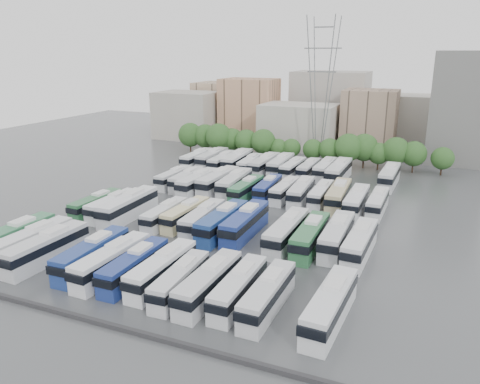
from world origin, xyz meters
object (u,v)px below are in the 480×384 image
at_px(bus_r0_s2, 46,248).
at_px(bus_r3_s0, 197,158).
at_px(bus_r1_s8, 245,223).
at_px(bus_r2_s10, 321,194).
at_px(bus_r1_s7, 222,222).
at_px(bus_r3_s4, 250,164).
at_px(bus_r0_s8, 180,280).
at_px(bus_r0_s10, 239,287).
at_px(bus_r1_s4, 165,214).
at_px(bus_r2_s5, 234,183).
at_px(bus_r3_s9, 325,169).
at_px(bus_r2_s7, 268,188).
at_px(bus_r2_s2, 187,179).
at_px(bus_r0_s0, 14,237).
at_px(bus_r1_s13, 360,243).
at_px(bus_r2_s12, 356,201).
at_px(bus_r2_s8, 285,190).
at_px(bus_r3_s3, 237,161).
at_px(bus_r0_s6, 134,266).
at_px(bus_r1_s5, 186,214).
at_px(bus_r1_s12, 337,235).
at_px(bus_r0_s4, 92,254).
at_px(bus_r3_s8, 309,169).
at_px(bus_r3_s2, 223,161).
at_px(bus_r3_s5, 264,164).
at_px(bus_r0_s1, 32,242).
at_px(electricity_pylon, 321,82).
at_px(bus_r3_s1, 212,158).
at_px(bus_r0_s5, 112,261).
at_px(apartment_tower, 462,108).
at_px(bus_r1_s6, 203,219).
at_px(bus_r1_s1, 113,205).
at_px(bus_r1_s11, 310,236).
at_px(bus_r3_s13, 389,176).
at_px(bus_r0_s7, 162,269).
at_px(bus_r0_s9, 209,283).
at_px(bus_r2_s4, 218,181).
at_px(bus_r3_s6, 281,165).
at_px(bus_r0_s11, 268,295).
at_px(bus_r3_s7, 293,168).
at_px(bus_r2_s3, 198,182).
at_px(bus_r1_s10, 287,231).
at_px(bus_r2_s6, 246,189).

height_order(bus_r0_s2, bus_r3_s0, bus_r0_s2).
relative_size(bus_r1_s8, bus_r2_s10, 1.17).
xyz_separation_m(bus_r1_s7, bus_r3_s4, (-10.16, 36.25, -0.23)).
bearing_deg(bus_r0_s8, bus_r0_s10, 4.35).
xyz_separation_m(bus_r1_s4, bus_r2_s5, (3.29, 19.47, 0.32)).
bearing_deg(bus_r3_s9, bus_r2_s7, -109.38).
height_order(bus_r2_s2, bus_r3_s9, bus_r3_s9).
xyz_separation_m(bus_r0_s0, bus_r1_s13, (43.03, 16.20, -0.05)).
xyz_separation_m(bus_r1_s4, bus_r1_s13, (29.76, -0.28, 0.23)).
xyz_separation_m(bus_r2_s12, bus_r3_s9, (-9.92, 19.96, -0.02)).
height_order(bus_r2_s8, bus_r3_s3, bus_r3_s3).
relative_size(bus_r0_s6, bus_r1_s5, 1.04).
bearing_deg(bus_r1_s4, bus_r1_s12, 1.62).
xyz_separation_m(bus_r0_s10, bus_r3_s9, (-3.40, 54.80, 0.09)).
xyz_separation_m(bus_r0_s2, bus_r0_s8, (19.71, -0.50, -0.27)).
xyz_separation_m(bus_r0_s4, bus_r1_s5, (3.07, 17.99, -0.19)).
bearing_deg(bus_r3_s8, bus_r3_s2, -174.56).
height_order(bus_r1_s8, bus_r2_s12, bus_r1_s8).
relative_size(bus_r3_s0, bus_r3_s8, 1.08).
height_order(bus_r1_s4, bus_r3_s5, bus_r3_s5).
relative_size(bus_r0_s1, bus_r3_s4, 1.09).
bearing_deg(bus_r1_s5, electricity_pylon, 85.10).
height_order(bus_r1_s8, bus_r3_s1, bus_r1_s8).
bearing_deg(bus_r2_s2, bus_r1_s5, -63.01).
distance_m(bus_r0_s5, bus_r2_s7, 37.58).
distance_m(apartment_tower, bus_r1_s6, 74.37).
distance_m(bus_r1_s1, bus_r2_s8, 30.29).
height_order(bus_r1_s11, bus_r2_s8, bus_r1_s11).
relative_size(bus_r0_s10, bus_r3_s13, 0.88).
relative_size(bus_r0_s10, bus_r1_s13, 0.93).
relative_size(bus_r0_s7, bus_r1_s8, 0.92).
distance_m(bus_r0_s4, bus_r1_s8, 21.82).
xyz_separation_m(bus_r0_s2, bus_r1_s4, (6.60, 17.50, -0.29)).
distance_m(bus_r0_s9, bus_r2_s8, 37.45).
height_order(bus_r2_s4, bus_r3_s9, bus_r2_s4).
height_order(bus_r2_s8, bus_r3_s6, bus_r3_s6).
xyz_separation_m(bus_r0_s6, bus_r2_s2, (-13.21, 36.34, -0.04)).
distance_m(bus_r0_s10, bus_r1_s12, 19.40).
relative_size(bus_r0_s11, bus_r3_s5, 0.89).
bearing_deg(bus_r2_s8, bus_r0_s0, -124.39).
relative_size(electricity_pylon, bus_r1_s7, 2.61).
height_order(bus_r1_s12, bus_r3_s1, bus_r1_s12).
relative_size(apartment_tower, bus_r0_s4, 2.09).
bearing_deg(bus_r2_s7, bus_r1_s13, -47.50).
bearing_deg(bus_r3_s7, bus_r2_s3, -123.49).
height_order(bus_r0_s9, bus_r2_s4, bus_r2_s4).
relative_size(bus_r1_s5, bus_r1_s8, 0.86).
xyz_separation_m(bus_r0_s5, bus_r1_s10, (16.49, 16.99, 0.09)).
height_order(bus_r0_s5, bus_r2_s6, bus_r0_s5).
xyz_separation_m(bus_r1_s12, bus_r3_s7, (-16.76, 35.04, -0.19)).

